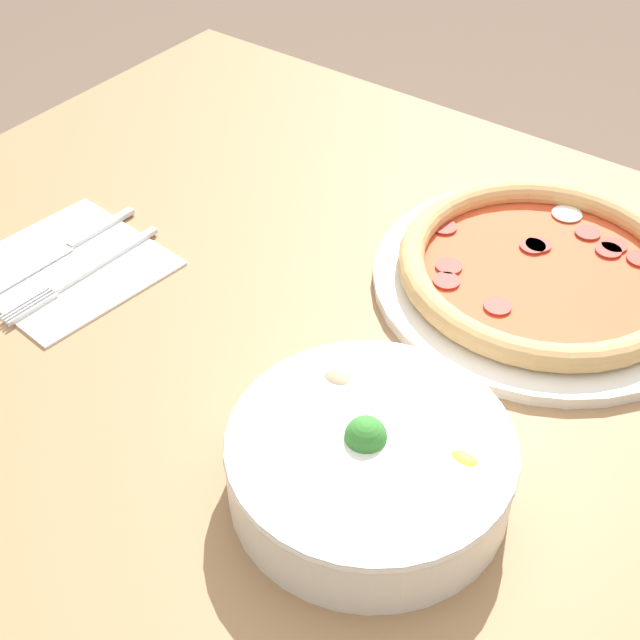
% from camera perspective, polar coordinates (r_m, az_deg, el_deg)
% --- Properties ---
extents(dining_table, '(1.15, 0.82, 0.76)m').
position_cam_1_polar(dining_table, '(0.91, 3.42, -6.27)').
color(dining_table, '#99724C').
rests_on(dining_table, ground_plane).
extents(pizza, '(0.33, 0.33, 0.04)m').
position_cam_1_polar(pizza, '(0.89, 14.11, 3.01)').
color(pizza, white).
rests_on(pizza, dining_table).
extents(bowl, '(0.22, 0.22, 0.07)m').
position_cam_1_polar(bowl, '(0.68, 3.15, -9.02)').
color(bowl, white).
rests_on(bowl, dining_table).
extents(napkin, '(0.19, 0.19, 0.00)m').
position_cam_1_polar(napkin, '(0.93, -15.86, 3.31)').
color(napkin, white).
rests_on(napkin, dining_table).
extents(fork, '(0.02, 0.19, 0.00)m').
position_cam_1_polar(fork, '(0.92, -14.76, 3.00)').
color(fork, silver).
rests_on(fork, napkin).
extents(knife, '(0.02, 0.21, 0.01)m').
position_cam_1_polar(knife, '(0.95, -16.31, 4.20)').
color(knife, silver).
rests_on(knife, napkin).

